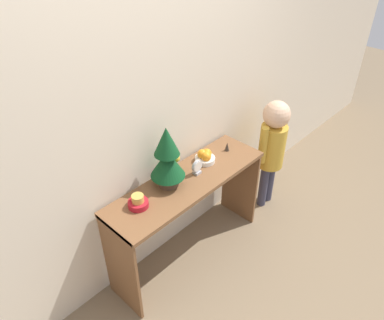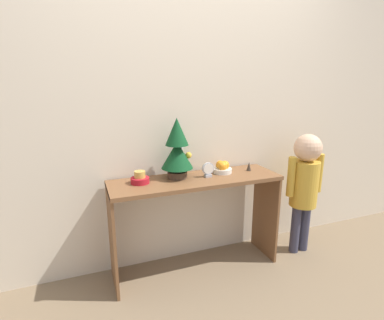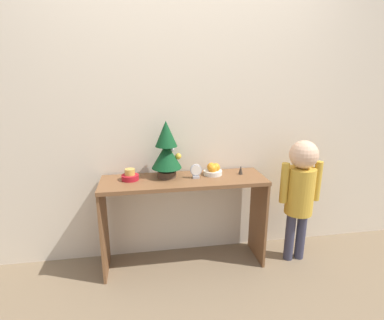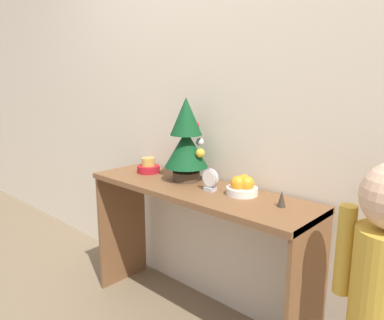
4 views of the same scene
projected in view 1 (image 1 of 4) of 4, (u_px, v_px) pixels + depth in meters
name	position (u px, v px, depth m)	size (l,w,h in m)	color
ground_plane	(206.00, 265.00, 2.94)	(12.00, 12.00, 0.00)	#7A664C
back_wall	(161.00, 105.00, 2.46)	(7.00, 0.05, 2.50)	beige
console_table	(188.00, 198.00, 2.71)	(1.29, 0.39, 0.75)	brown
mini_tree	(167.00, 157.00, 2.44)	(0.24, 0.24, 0.45)	#4C3828
fruit_bowl	(205.00, 157.00, 2.77)	(0.15, 0.15, 0.09)	silver
singing_bowl	(138.00, 202.00, 2.37)	(0.13, 0.13, 0.09)	#AD1923
desk_clock	(197.00, 167.00, 2.64)	(0.09, 0.04, 0.11)	#B2B2B7
figurine	(227.00, 146.00, 2.89)	(0.04, 0.04, 0.07)	#382D23
child_figure	(273.00, 142.00, 3.17)	(0.35, 0.23, 1.04)	#38384C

